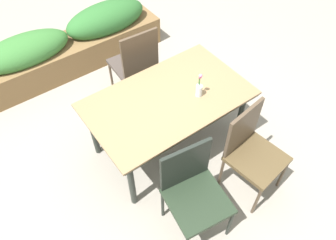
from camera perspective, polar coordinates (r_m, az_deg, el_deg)
The scene contains 7 objects.
ground_plane at distance 3.59m, azimuth -1.11°, elevation -4.12°, with size 12.00×12.00×0.00m, color gray.
dining_table at distance 3.09m, azimuth 0.00°, elevation 2.97°, with size 1.52×0.92×0.71m.
chair_far_side at distance 3.69m, azimuth -5.64°, elevation 9.95°, with size 0.47×0.47×0.99m.
chair_near_left at distance 2.71m, azimuth 4.35°, elevation -11.89°, with size 0.53×0.53×0.91m.
chair_near_right at distance 2.99m, azimuth 14.26°, elevation -4.87°, with size 0.50×0.50×0.93m.
flower_vase at distance 3.02m, azimuth 5.44°, elevation 5.58°, with size 0.06×0.06×0.26m.
planter_box at distance 4.47m, azimuth -16.50°, elevation 12.43°, with size 2.44×0.52×0.70m.
Camera 1 is at (-1.19, -1.75, 2.89)m, focal length 35.09 mm.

